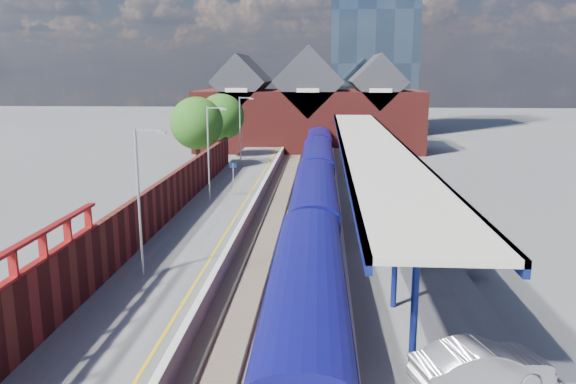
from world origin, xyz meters
name	(u,v)px	position (x,y,z in m)	size (l,w,h in m)	color
ground	(300,192)	(0.00, 30.00, 0.00)	(240.00, 240.00, 0.00)	#5B5B5E
ballast_bed	(294,220)	(0.00, 20.00, 0.03)	(6.00, 76.00, 0.06)	#473D33
rails	(294,219)	(0.00, 20.00, 0.12)	(4.51, 76.00, 0.14)	slate
left_platform	(218,213)	(-5.50, 20.00, 0.50)	(5.00, 76.00, 1.00)	#565659
right_platform	(378,215)	(6.00, 20.00, 0.50)	(6.00, 76.00, 1.00)	#565659
coping_left	(250,206)	(-3.15, 20.00, 1.02)	(0.30, 76.00, 0.05)	silver
coping_right	(338,208)	(3.15, 20.00, 1.02)	(0.30, 76.00, 0.05)	silver
yellow_line	(242,206)	(-3.75, 20.00, 1.01)	(0.14, 76.00, 0.01)	yellow
train	(316,177)	(1.49, 25.69, 2.12)	(2.98, 65.93, 3.45)	#0E0D5E
canopy	(371,145)	(5.48, 21.95, 5.25)	(4.50, 52.00, 4.48)	navy
lamp_post_b	(141,193)	(-6.36, 6.00, 4.99)	(1.48, 0.18, 7.00)	#A5A8AA
lamp_post_c	(210,147)	(-6.36, 22.00, 4.99)	(1.48, 0.18, 7.00)	#A5A8AA
lamp_post_d	(241,127)	(-6.36, 38.00, 4.99)	(1.48, 0.18, 7.00)	#A5A8AA
platform_sign	(233,173)	(-5.00, 24.00, 2.69)	(0.55, 0.08, 2.50)	#A5A8AA
brick_wall	(155,207)	(-8.10, 13.54, 2.45)	(0.35, 50.00, 3.86)	#5A1A17
station_building	(309,109)	(0.00, 58.00, 5.45)	(30.00, 12.12, 13.78)	#5A1A17
glass_tower	(373,12)	(10.00, 80.00, 20.20)	(14.20, 14.20, 40.30)	#455D77
tree_near	(198,125)	(-10.35, 35.91, 5.35)	(5.20, 5.20, 8.10)	#382314
tree_far	(223,118)	(-9.35, 43.91, 5.35)	(5.20, 5.20, 8.10)	#382314
parked_car_silver	(482,366)	(6.96, -2.92, 1.71)	(1.50, 4.31, 1.42)	#AAAAAF
parked_car_dark	(437,246)	(7.98, 9.24, 1.68)	(1.89, 4.65, 1.35)	black
parked_car_blue	(430,224)	(8.42, 13.87, 1.61)	(2.01, 4.36, 1.21)	navy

